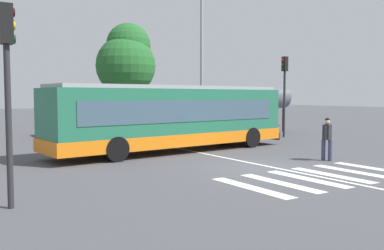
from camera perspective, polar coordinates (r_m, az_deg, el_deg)
name	(u,v)px	position (r m, az deg, el deg)	size (l,w,h in m)	color
ground_plane	(262,168)	(15.66, 9.34, -5.65)	(160.00, 160.00, 0.00)	#47474C
city_transit_bus	(173,117)	(19.78, -2.57, 1.02)	(12.28, 3.65, 3.06)	black
pedestrian_crossing_street	(327,137)	(17.84, 17.63, -1.48)	(0.54, 0.41, 1.72)	#333856
parked_car_red	(62,125)	(27.78, -17.08, -0.01)	(1.89, 4.51, 1.35)	black
parked_car_teal	(100,123)	(28.96, -12.25, 0.23)	(1.92, 4.52, 1.35)	black
parked_car_champagne	(134,122)	(30.11, -7.74, 0.42)	(1.93, 4.53, 1.35)	black
parked_car_silver	(172,121)	(31.09, -2.72, 0.56)	(1.87, 4.50, 1.35)	black
traffic_light_near_corner	(7,72)	(10.55, -23.50, 6.50)	(0.33, 0.32, 4.66)	#28282B
traffic_light_far_corner	(284,84)	(27.21, 12.28, 5.44)	(0.33, 0.32, 5.02)	#28282B
bus_stop_shelter	(260,98)	(30.23, 9.13, 3.55)	(4.57, 1.54, 3.25)	#28282B
twin_arm_street_lamp	(202,41)	(28.60, 1.30, 11.13)	(4.27, 0.32, 10.23)	#939399
background_tree_right	(127,60)	(34.94, -8.76, 8.62)	(4.77, 4.77, 8.45)	brown
crosswalk_painted_stripes	(319,177)	(14.31, 16.70, -6.67)	(6.22, 3.19, 0.01)	silver
lane_center_line	(235,160)	(17.40, 5.79, -4.65)	(0.16, 24.00, 0.01)	silver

